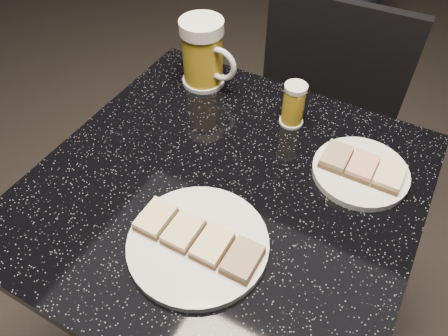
{
  "coord_description": "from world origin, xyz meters",
  "views": [
    {
      "loc": [
        0.26,
        -0.47,
        1.38
      ],
      "look_at": [
        0.0,
        0.0,
        0.8
      ],
      "focal_mm": 35.0,
      "sensor_mm": 36.0,
      "label": 1
    }
  ],
  "objects_px": {
    "table": "(224,254)",
    "plate_small": "(360,172)",
    "beer_mug": "(204,53)",
    "chair": "(311,140)",
    "beer_tumbler": "(293,105)",
    "plate_large": "(198,243)"
  },
  "relations": [
    {
      "from": "table",
      "to": "plate_small",
      "type": "bearing_deg",
      "value": 35.27
    },
    {
      "from": "beer_mug",
      "to": "chair",
      "type": "xyz_separation_m",
      "value": [
        0.23,
        0.2,
        -0.33
      ]
    },
    {
      "from": "plate_large",
      "to": "beer_tumbler",
      "type": "distance_m",
      "value": 0.37
    },
    {
      "from": "chair",
      "to": "beer_mug",
      "type": "bearing_deg",
      "value": -139.49
    },
    {
      "from": "table",
      "to": "beer_tumbler",
      "type": "height_order",
      "value": "beer_tumbler"
    },
    {
      "from": "plate_large",
      "to": "table",
      "type": "bearing_deg",
      "value": 100.7
    },
    {
      "from": "plate_small",
      "to": "beer_tumbler",
      "type": "distance_m",
      "value": 0.2
    },
    {
      "from": "table",
      "to": "chair",
      "type": "relative_size",
      "value": 0.86
    },
    {
      "from": "beer_mug",
      "to": "chair",
      "type": "distance_m",
      "value": 0.45
    },
    {
      "from": "beer_mug",
      "to": "chair",
      "type": "relative_size",
      "value": 0.18
    },
    {
      "from": "table",
      "to": "beer_tumbler",
      "type": "xyz_separation_m",
      "value": [
        0.04,
        0.23,
        0.29
      ]
    },
    {
      "from": "plate_small",
      "to": "chair",
      "type": "height_order",
      "value": "chair"
    },
    {
      "from": "plate_large",
      "to": "beer_mug",
      "type": "distance_m",
      "value": 0.46
    },
    {
      "from": "plate_large",
      "to": "plate_small",
      "type": "distance_m",
      "value": 0.34
    },
    {
      "from": "plate_small",
      "to": "table",
      "type": "xyz_separation_m",
      "value": [
        -0.21,
        -0.15,
        -0.25
      ]
    },
    {
      "from": "plate_large",
      "to": "beer_tumbler",
      "type": "bearing_deg",
      "value": 87.84
    },
    {
      "from": "beer_mug",
      "to": "beer_tumbler",
      "type": "bearing_deg",
      "value": -8.02
    },
    {
      "from": "beer_mug",
      "to": "plate_small",
      "type": "bearing_deg",
      "value": -14.86
    },
    {
      "from": "beer_tumbler",
      "to": "table",
      "type": "bearing_deg",
      "value": -99.83
    },
    {
      "from": "beer_tumbler",
      "to": "plate_large",
      "type": "bearing_deg",
      "value": -92.16
    },
    {
      "from": "beer_mug",
      "to": "chair",
      "type": "height_order",
      "value": "beer_mug"
    },
    {
      "from": "table",
      "to": "beer_mug",
      "type": "distance_m",
      "value": 0.46
    }
  ]
}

